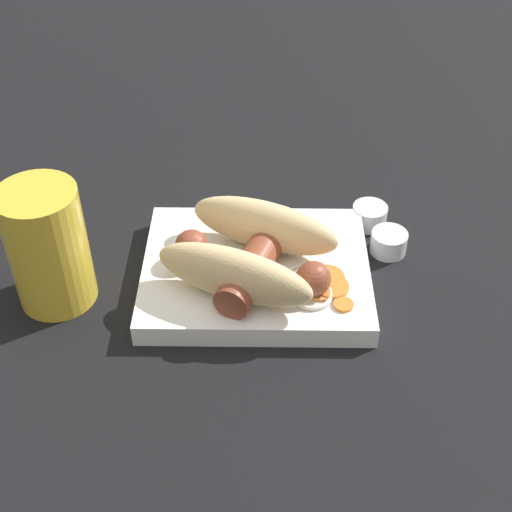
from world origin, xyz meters
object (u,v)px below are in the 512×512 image
bread_roll (250,249)px  drink_glass (48,247)px  food_tray (256,272)px  sausage (251,262)px  condiment_cup_far (369,217)px  condiment_cup_near (389,243)px

bread_roll → drink_glass: size_ratio=1.48×
food_tray → sausage: bearing=75.1°
condiment_cup_far → condiment_cup_near: bearing=108.7°
bread_roll → condiment_cup_near: (-0.15, -0.06, -0.04)m
food_tray → condiment_cup_near: same height
bread_roll → condiment_cup_far: 0.18m
food_tray → bread_roll: 0.04m
sausage → drink_glass: bearing=2.1°
food_tray → condiment_cup_near: (-0.15, -0.05, -0.00)m
condiment_cup_near → condiment_cup_far: 0.05m
sausage → condiment_cup_far: size_ratio=3.96×
sausage → condiment_cup_far: sausage is taller
condiment_cup_far → bread_roll: bearing=38.3°
bread_roll → sausage: (-0.00, 0.01, -0.01)m
condiment_cup_near → drink_glass: bearing=12.1°
condiment_cup_near → condiment_cup_far: (0.02, -0.05, 0.00)m
condiment_cup_near → drink_glass: 0.36m
condiment_cup_far → drink_glass: drink_glass is taller
food_tray → bread_roll: (0.01, 0.01, 0.04)m
condiment_cup_near → food_tray: bearing=18.7°
sausage → condiment_cup_far: bearing=-139.4°
food_tray → sausage: size_ratio=1.48×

